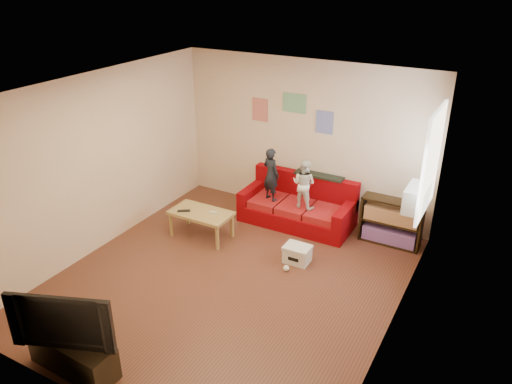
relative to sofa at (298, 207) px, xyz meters
The scene contains 17 objects.
room_shell 2.33m from the sofa, 93.66° to the right, with size 4.52×5.02×2.72m.
sofa is the anchor object (origin of this frame).
child_a 0.75m from the sofa, 160.00° to the right, with size 0.33×0.22×0.92m, color black.
child_b 0.58m from the sofa, 48.02° to the right, with size 0.40×0.31×0.83m, color silver.
coffee_table 1.69m from the sofa, 133.78° to the right, with size 0.99×0.55×0.45m.
remote 1.96m from the sofa, 136.65° to the right, with size 0.20×0.05×0.02m, color black.
game_controller 1.53m from the sofa, 129.63° to the right, with size 0.13×0.04×0.03m, color silver.
bookshelf 1.57m from the sofa, ahead, with size 0.95×0.28×0.76m.
window 2.53m from the sofa, 11.23° to the right, with size 0.04×1.08×1.48m, color white.
ac_unit 2.16m from the sofa, 11.89° to the right, with size 0.28×0.55×0.35m, color #B7B2A3.
artwork_left 1.82m from the sofa, 156.82° to the left, with size 0.30×0.01×0.40m, color #D87266.
artwork_center 1.76m from the sofa, 128.29° to the left, with size 0.42×0.01×0.32m, color #72B27F.
artwork_right 1.50m from the sofa, 62.60° to the left, with size 0.30×0.01×0.38m, color #727FCC.
file_box 1.28m from the sofa, 66.13° to the right, with size 0.39×0.30×0.27m.
tv_stand 4.38m from the sofa, 99.59° to the right, with size 1.06×0.35×0.40m, color black.
television 4.40m from the sofa, 99.59° to the right, with size 1.13×0.15×0.65m, color black.
tissue 1.56m from the sofa, 71.84° to the right, with size 0.09×0.09×0.09m, color white.
Camera 1 is at (3.17, -4.95, 4.11)m, focal length 35.00 mm.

